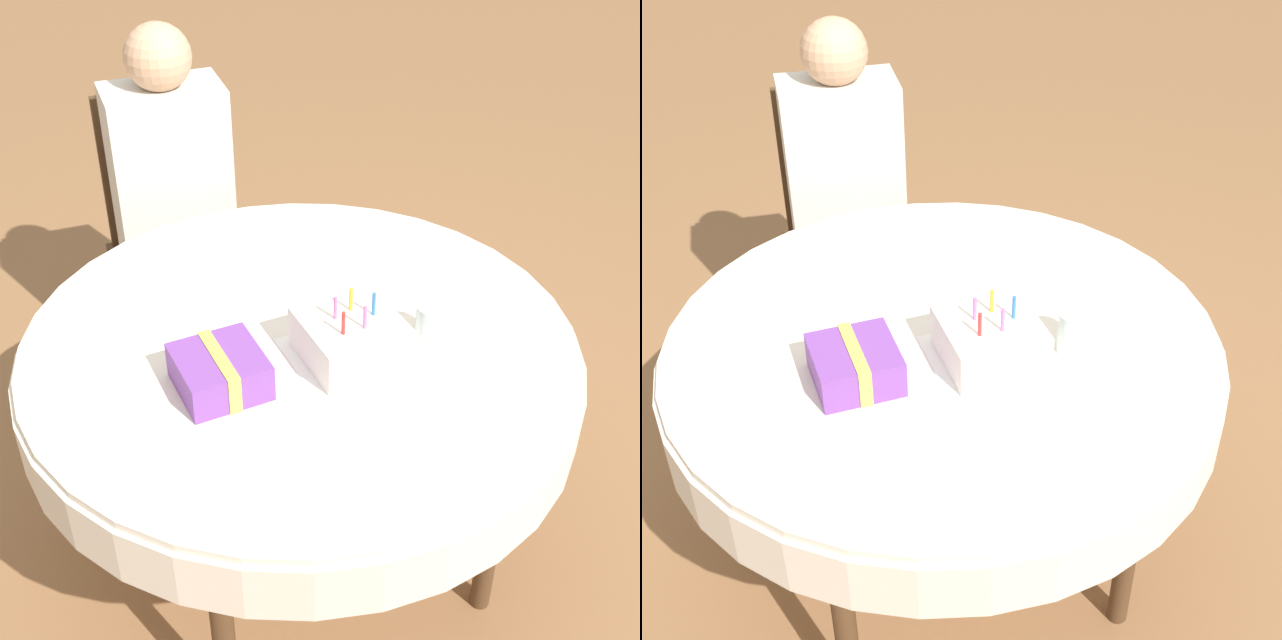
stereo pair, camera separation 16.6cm
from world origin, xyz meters
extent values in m
plane|color=#8C603D|center=(0.00, 0.00, 0.00)|extent=(12.00, 12.00, 0.00)
cylinder|color=silver|center=(0.00, 0.00, 0.72)|extent=(1.23, 1.23, 0.02)
cylinder|color=silver|center=(0.00, 0.00, 0.64)|extent=(1.25, 1.25, 0.13)
cylinder|color=#4C331E|center=(-0.34, -0.34, 0.35)|extent=(0.05, 0.05, 0.71)
cylinder|color=#4C331E|center=(0.34, -0.34, 0.35)|extent=(0.05, 0.05, 0.71)
cylinder|color=#4C331E|center=(-0.34, 0.34, 0.35)|extent=(0.05, 0.05, 0.71)
cylinder|color=#4C331E|center=(0.34, 0.34, 0.35)|extent=(0.05, 0.05, 0.71)
cube|color=#4C331E|center=(-0.01, 0.88, 0.40)|extent=(0.44, 0.44, 0.04)
cube|color=#4C331E|center=(0.01, 1.07, 0.67)|extent=(0.36, 0.07, 0.50)
cylinder|color=#4C331E|center=(-0.20, 0.73, 0.19)|extent=(0.04, 0.04, 0.39)
cylinder|color=#4C331E|center=(0.15, 0.69, 0.19)|extent=(0.04, 0.04, 0.39)
cylinder|color=#4C331E|center=(-0.17, 1.07, 0.19)|extent=(0.04, 0.04, 0.39)
cylinder|color=#4C331E|center=(0.18, 1.04, 0.19)|extent=(0.04, 0.04, 0.39)
cylinder|color=tan|center=(-0.11, 0.74, 0.21)|extent=(0.09, 0.09, 0.42)
cylinder|color=tan|center=(0.06, 0.72, 0.21)|extent=(0.09, 0.09, 0.42)
cube|color=beige|center=(-0.01, 0.88, 0.71)|extent=(0.35, 0.24, 0.58)
sphere|color=tan|center=(-0.01, 0.88, 1.08)|extent=(0.19, 0.19, 0.19)
cube|color=white|center=(0.07, -0.11, 0.73)|extent=(0.25, 0.25, 0.00)
cube|color=white|center=(0.07, -0.11, 0.78)|extent=(0.20, 0.20, 0.10)
cylinder|color=blue|center=(0.12, -0.11, 0.85)|extent=(0.01, 0.01, 0.05)
cylinder|color=gold|center=(0.09, -0.08, 0.85)|extent=(0.01, 0.01, 0.05)
cylinder|color=#D166B2|center=(0.04, -0.09, 0.85)|extent=(0.01, 0.01, 0.05)
cylinder|color=red|center=(0.03, -0.15, 0.85)|extent=(0.01, 0.01, 0.05)
cylinder|color=#D166B2|center=(0.08, -0.15, 0.85)|extent=(0.01, 0.01, 0.05)
cylinder|color=silver|center=(0.26, -0.14, 0.78)|extent=(0.08, 0.08, 0.10)
cube|color=#753D99|center=(-0.22, -0.08, 0.77)|extent=(0.17, 0.17, 0.08)
cube|color=#EAE54C|center=(-0.22, -0.08, 0.77)|extent=(0.03, 0.18, 0.09)
camera|label=1|loc=(-0.64, -1.43, 1.92)|focal=50.00mm
camera|label=2|loc=(-0.49, -1.50, 1.92)|focal=50.00mm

